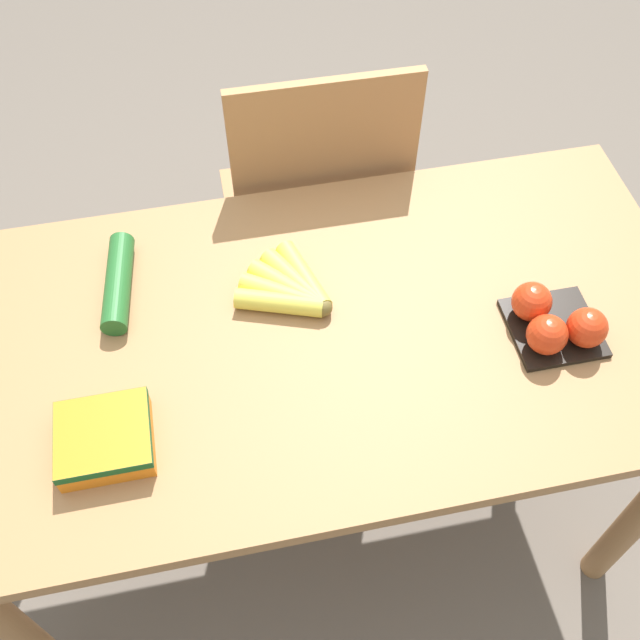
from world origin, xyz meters
name	(u,v)px	position (x,y,z in m)	size (l,w,h in m)	color
ground_plane	(320,502)	(0.00, 0.00, 0.00)	(12.00, 12.00, 0.00)	#665B51
dining_table	(320,366)	(0.00, 0.00, 0.65)	(1.37, 0.72, 0.77)	#9E7044
chair	(315,220)	(0.09, 0.51, 0.51)	(0.42, 0.40, 1.00)	#A87547
banana_bunch	(290,289)	(-0.04, 0.09, 0.79)	(0.17, 0.17, 0.04)	brown
tomato_pack	(555,322)	(0.39, -0.09, 0.81)	(0.15, 0.15, 0.08)	black
carrot_bag	(104,438)	(-0.37, -0.15, 0.80)	(0.15, 0.14, 0.05)	orange
cucumber_near	(118,282)	(-0.34, 0.16, 0.80)	(0.07, 0.21, 0.05)	#236028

